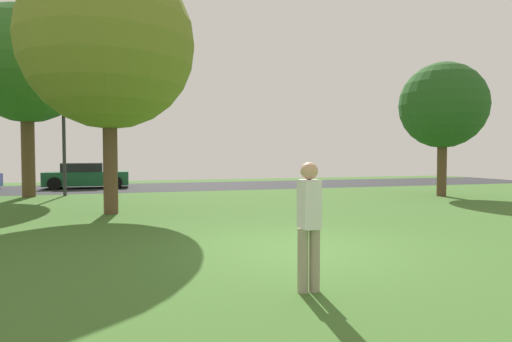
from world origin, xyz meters
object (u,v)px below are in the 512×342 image
(maple_tree_far, at_px, (109,44))
(street_lamp_post, at_px, (64,143))
(oak_tree_center, at_px, (443,106))
(oak_tree_left, at_px, (26,65))
(parked_car_green, at_px, (87,176))
(person_walking, at_px, (309,221))

(maple_tree_far, bearing_deg, street_lamp_post, 109.17)
(oak_tree_center, height_order, street_lamp_post, oak_tree_center)
(oak_tree_left, height_order, street_lamp_post, oak_tree_left)
(street_lamp_post, bearing_deg, parked_car_green, 83.73)
(oak_tree_center, bearing_deg, person_walking, -136.68)
(oak_tree_center, height_order, person_walking, oak_tree_center)
(maple_tree_far, distance_m, person_walking, 9.65)
(oak_tree_center, bearing_deg, street_lamp_post, 163.13)
(oak_tree_center, distance_m, parked_car_green, 17.68)
(parked_car_green, xyz_separation_m, street_lamp_post, (-0.46, -4.15, 1.63))
(oak_tree_center, xyz_separation_m, street_lamp_post, (-15.43, 4.68, -1.58))
(oak_tree_center, height_order, parked_car_green, oak_tree_center)
(person_walking, bearing_deg, street_lamp_post, 21.73)
(oak_tree_left, xyz_separation_m, person_walking, (6.36, -14.41, -4.55))
(oak_tree_left, relative_size, street_lamp_post, 1.76)
(parked_car_green, bearing_deg, street_lamp_post, -96.27)
(oak_tree_center, relative_size, parked_car_green, 1.36)
(maple_tree_far, relative_size, parked_car_green, 1.82)
(parked_car_green, bearing_deg, oak_tree_center, -30.52)
(maple_tree_far, height_order, parked_car_green, maple_tree_far)
(street_lamp_post, bearing_deg, oak_tree_center, -16.87)
(person_walking, bearing_deg, oak_tree_center, -43.93)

